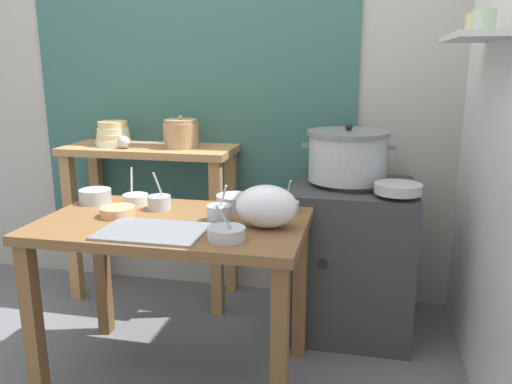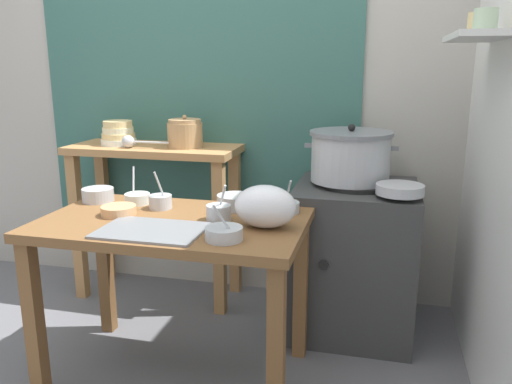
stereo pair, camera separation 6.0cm
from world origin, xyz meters
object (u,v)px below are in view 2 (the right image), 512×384
Objects in this scene: wide_pan at (400,189)px; back_shelf_table at (156,184)px; serving_tray at (151,230)px; stove_block at (354,258)px; prep_table at (174,245)px; prep_bowl_1 at (224,233)px; steamer_pot at (350,156)px; prep_bowl_0 at (235,201)px; prep_bowl_2 at (160,201)px; plastic_bag at (265,206)px; prep_bowl_3 at (219,212)px; prep_bowl_7 at (98,194)px; prep_bowl_5 at (137,198)px; ladle at (130,142)px; prep_bowl_4 at (119,210)px; prep_bowl_6 at (283,206)px; clay_pot at (185,133)px; bowl_stack_enamel at (118,134)px.

back_shelf_table is at bearing 166.17° from wide_pan.
stove_block is at bearing 47.11° from serving_tray.
prep_table is 7.82× the size of prep_bowl_1.
steamer_pot is 1.14× the size of serving_tray.
prep_bowl_2 is at bearing -166.21° from prep_bowl_0.
prep_bowl_2 reaches higher than plastic_bag.
steamer_pot is at bearing 49.41° from serving_tray.
prep_bowl_3 reaches higher than wide_pan.
prep_bowl_7 is at bearing 140.70° from serving_tray.
prep_bowl_5 is (-0.65, 0.21, -0.06)m from plastic_bag.
ladle is 1.83× the size of prep_bowl_4.
steamer_pot reaches higher than prep_bowl_1.
prep_bowl_5 is at bearing 160.06° from prep_bowl_3.
prep_bowl_6 is at bearing 41.06° from serving_tray.
prep_bowl_4 is at bearing 159.55° from prep_bowl_1.
plastic_bag is 0.88m from prep_bowl_7.
clay_pot is at bearing 0.00° from back_shelf_table.
wide_pan is at bearing -45.38° from stove_block.
steamer_pot reaches higher than plastic_bag.
prep_bowl_5 reaches higher than prep_bowl_6.
prep_bowl_4 is 0.71m from prep_bowl_6.
serving_tray is at bearing -76.77° from clay_pot.
prep_bowl_2 is at bearing -79.30° from clay_pot.
bowl_stack_enamel is at bearing 134.41° from prep_bowl_1.
wide_pan is at bearing 19.73° from prep_bowl_4.
prep_bowl_4 is at bearing -162.56° from prep_bowl_6.
prep_table is at bearing -49.49° from bowl_stack_enamel.
back_shelf_table is 0.29m from ladle.
back_shelf_table is at bearing 126.81° from prep_bowl_1.
wide_pan is (0.20, -0.20, 0.42)m from stove_block.
back_shelf_table is at bearing 113.89° from serving_tray.
serving_tray is (0.62, -0.91, -0.24)m from bowl_stack_enamel.
ladle is 1.14m from plastic_bag.
bowl_stack_enamel is (-0.64, 0.74, 0.35)m from prep_table.
prep_table is 6.35× the size of prep_bowl_2.
prep_bowl_1 is at bearing -67.57° from prep_bowl_3.
wide_pan is 1.35× the size of prep_bowl_3.
prep_bowl_1 is 0.89× the size of prep_bowl_3.
clay_pot is (0.19, 0.00, 0.30)m from back_shelf_table.
stove_block is at bearing -1.38° from ladle.
prep_bowl_1 is at bearing -121.88° from plastic_bag.
serving_tray is 0.44m from prep_bowl_5.
prep_bowl_0 is 0.50m from prep_bowl_4.
prep_table is 7.54× the size of prep_bowl_7.
plastic_bag is (0.41, 0.16, 0.08)m from serving_tray.
prep_table is 7.32× the size of prep_bowl_6.
prep_table is at bearing -22.55° from prep_bowl_7.
back_shelf_table is 0.35m from clay_pot.
plastic_bag is at bearing -36.23° from bowl_stack_enamel.
bowl_stack_enamel is 1.21m from prep_bowl_6.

